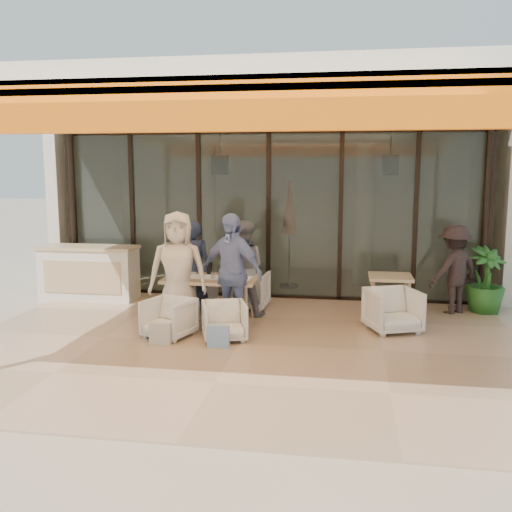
{
  "coord_description": "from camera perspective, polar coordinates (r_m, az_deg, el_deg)",
  "views": [
    {
      "loc": [
        1.49,
        -7.67,
        2.5
      ],
      "look_at": [
        0.1,
        0.9,
        1.15
      ],
      "focal_mm": 40.0,
      "sensor_mm": 36.0,
      "label": 1
    }
  ],
  "objects": [
    {
      "name": "interior_block",
      "position": [
        13.07,
        2.73,
        7.66
      ],
      "size": [
        9.05,
        3.62,
        3.52
      ],
      "color": "silver",
      "rests_on": "ground"
    },
    {
      "name": "terrace_floor",
      "position": [
        8.2,
        -1.72,
        -8.88
      ],
      "size": [
        8.0,
        6.0,
        0.01
      ],
      "primitive_type": "cube",
      "color": "tan",
      "rests_on": "ground"
    },
    {
      "name": "glass_storefront",
      "position": [
        10.81,
        1.26,
        4.07
      ],
      "size": [
        8.08,
        0.1,
        3.2
      ],
      "color": "#9EADA3",
      "rests_on": "ground"
    },
    {
      "name": "diner_periwinkle",
      "position": [
        8.68,
        -2.51,
        -1.69
      ],
      "size": [
        1.16,
        0.81,
        1.83
      ],
      "primitive_type": "imported",
      "rotation": [
        0.0,
        0.0,
        -0.38
      ],
      "color": "#6979AF",
      "rests_on": "ground"
    },
    {
      "name": "diner_grey",
      "position": [
        9.57,
        -1.41,
        -1.28
      ],
      "size": [
        0.84,
        0.68,
        1.64
      ],
      "primitive_type": "imported",
      "rotation": [
        0.0,
        0.0,
        3.22
      ],
      "color": "slate",
      "rests_on": "ground"
    },
    {
      "name": "potted_palm",
      "position": [
        10.57,
        21.97,
        -2.25
      ],
      "size": [
        0.89,
        0.89,
        1.17
      ],
      "primitive_type": "imported",
      "rotation": [
        0.0,
        0.0,
        0.52
      ],
      "color": "#1E5919",
      "rests_on": "ground"
    },
    {
      "name": "standing_woman",
      "position": [
        10.3,
        19.2,
        -1.32
      ],
      "size": [
        1.14,
        1.05,
        1.54
      ],
      "primitive_type": "imported",
      "rotation": [
        0.0,
        0.0,
        3.78
      ],
      "color": "black",
      "rests_on": "ground"
    },
    {
      "name": "diner_navy",
      "position": [
        9.76,
        -6.27,
        -1.18
      ],
      "size": [
        0.63,
        0.46,
        1.62
      ],
      "primitive_type": "imported",
      "rotation": [
        0.0,
        0.0,
        3.26
      ],
      "color": "#182035",
      "rests_on": "ground"
    },
    {
      "name": "diner_cream",
      "position": [
        8.89,
        -7.82,
        -1.48
      ],
      "size": [
        0.98,
        0.72,
        1.84
      ],
      "primitive_type": "imported",
      "rotation": [
        0.0,
        0.0,
        0.16
      ],
      "color": "beige",
      "rests_on": "ground"
    },
    {
      "name": "tote_bag_blue",
      "position": [
        8.01,
        -3.79,
        -8.1
      ],
      "size": [
        0.3,
        0.1,
        0.34
      ],
      "primitive_type": "cube",
      "color": "#99BFD8",
      "rests_on": "ground"
    },
    {
      "name": "tote_bag_cream",
      "position": [
        8.23,
        -9.55,
        -7.73
      ],
      "size": [
        0.3,
        0.1,
        0.34
      ],
      "primitive_type": "cube",
      "color": "silver",
      "rests_on": "ground"
    },
    {
      "name": "terrace_structure",
      "position": [
        7.59,
        -2.23,
        14.5
      ],
      "size": [
        8.0,
        6.0,
        3.4
      ],
      "color": "silver",
      "rests_on": "ground"
    },
    {
      "name": "host_counter",
      "position": [
        11.24,
        -16.36,
        -1.6
      ],
      "size": [
        1.85,
        0.65,
        1.04
      ],
      "color": "silver",
      "rests_on": "ground"
    },
    {
      "name": "chair_far_left",
      "position": [
        10.33,
        -5.48,
        -3.48
      ],
      "size": [
        0.69,
        0.66,
        0.61
      ],
      "primitive_type": "imported",
      "rotation": [
        0.0,
        0.0,
        3.34
      ],
      "color": "white",
      "rests_on": "ground"
    },
    {
      "name": "side_chair",
      "position": [
        8.98,
        13.54,
        -5.12
      ],
      "size": [
        0.92,
        0.9,
        0.74
      ],
      "primitive_type": "imported",
      "rotation": [
        0.0,
        0.0,
        0.38
      ],
      "color": "white",
      "rests_on": "ground"
    },
    {
      "name": "chair_near_right",
      "position": [
        8.34,
        -3.18,
        -6.35
      ],
      "size": [
        0.77,
        0.74,
        0.63
      ],
      "primitive_type": "imported",
      "rotation": [
        0.0,
        0.0,
        0.32
      ],
      "color": "white",
      "rests_on": "ground"
    },
    {
      "name": "side_table",
      "position": [
        9.65,
        13.27,
        -2.52
      ],
      "size": [
        0.7,
        0.7,
        0.74
      ],
      "color": "tan",
      "rests_on": "ground"
    },
    {
      "name": "chair_far_right",
      "position": [
        10.14,
        -0.88,
        -3.29
      ],
      "size": [
        0.75,
        0.71,
        0.74
      ],
      "primitive_type": "imported",
      "rotation": [
        0.0,
        0.0,
        3.08
      ],
      "color": "white",
      "rests_on": "ground"
    },
    {
      "name": "ground",
      "position": [
        8.2,
        -1.72,
        -8.91
      ],
      "size": [
        70.0,
        70.0,
        0.0
      ],
      "primitive_type": "plane",
      "color": "#C6B293",
      "rests_on": "ground"
    },
    {
      "name": "dining_table",
      "position": [
        9.26,
        -4.51,
        -2.48
      ],
      "size": [
        1.5,
        0.9,
        0.93
      ],
      "color": "tan",
      "rests_on": "ground"
    },
    {
      "name": "chair_near_left",
      "position": [
        8.55,
        -8.72,
        -5.98
      ],
      "size": [
        0.79,
        0.76,
        0.65
      ],
      "primitive_type": "imported",
      "rotation": [
        0.0,
        0.0,
        -0.32
      ],
      "color": "white",
      "rests_on": "ground"
    }
  ]
}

